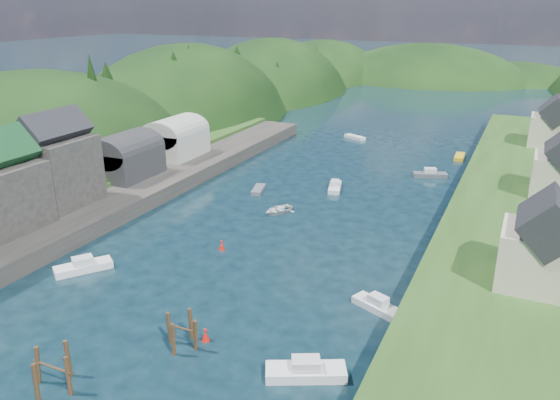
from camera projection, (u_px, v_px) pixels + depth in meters
The scene contains 14 objects.
ground at pixel (342, 179), 81.66m from camera, with size 600.00×600.00×0.00m, color black.
hillside_left at pixel (187, 157), 123.46m from camera, with size 44.00×245.56×52.00m.
far_hills at pixel (458, 111), 190.65m from camera, with size 103.00×68.00×44.00m.
hill_trees at pixel (378, 92), 88.85m from camera, with size 91.11×151.17×12.33m.
quay_left at pixel (70, 216), 65.18m from camera, with size 12.00×110.00×2.00m, color #2D2B28.
terrace_left_grass at pixel (27, 205), 67.85m from camera, with size 12.00×110.00×2.50m, color #234719.
boat_sheds at pixel (152, 144), 80.71m from camera, with size 7.00×21.00×7.50m.
terrace_right at pixel (520, 222), 62.86m from camera, with size 16.00×120.00×2.40m, color #234719.
right_bank_cottages at pixel (555, 167), 67.20m from camera, with size 9.00×59.24×8.41m.
piling_cluster_near at pixel (53, 374), 37.22m from camera, with size 3.40×3.16×3.47m.
piling_cluster_far at pixel (182, 334), 41.79m from camera, with size 2.83×2.68×3.28m.
channel_buoy_near at pixel (205, 335), 42.69m from camera, with size 0.70×0.70×1.10m.
channel_buoy_far at pixel (222, 246), 58.40m from camera, with size 0.70×0.70×1.10m.
moored_boats at pixel (216, 277), 51.47m from camera, with size 33.17×97.67×2.01m.
Camera 1 is at (24.24, -24.47, 25.06)m, focal length 35.00 mm.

